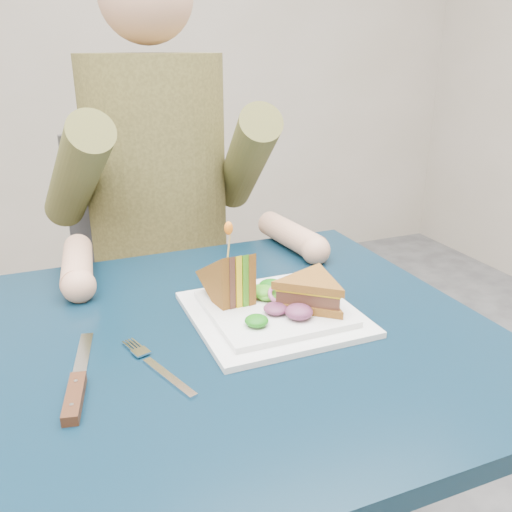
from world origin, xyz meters
name	(u,v)px	position (x,y,z in m)	size (l,w,h in m)	color
table	(247,371)	(0.00, 0.00, 0.65)	(0.75, 0.75, 0.73)	black
chair	(157,277)	(0.00, 0.69, 0.54)	(0.42, 0.40, 0.93)	#47474C
diner	(157,150)	(0.00, 0.58, 0.91)	(0.54, 0.59, 0.74)	brown
plate	(273,312)	(0.05, 0.02, 0.74)	(0.26, 0.26, 0.02)	white
sandwich_flat	(311,292)	(0.11, -0.01, 0.78)	(0.19, 0.19, 0.05)	brown
sandwich_upright	(230,282)	(0.00, 0.06, 0.78)	(0.08, 0.13, 0.13)	brown
fork	(158,368)	(-0.15, -0.06, 0.73)	(0.07, 0.18, 0.01)	silver
knife	(76,389)	(-0.26, -0.08, 0.74)	(0.06, 0.22, 0.02)	silver
toothpick	(229,245)	(0.00, 0.06, 0.85)	(0.00, 0.00, 0.06)	tan
toothpick_frill	(229,228)	(0.00, 0.06, 0.88)	(0.01, 0.01, 0.02)	orange
lettuce_spill	(274,297)	(0.06, 0.03, 0.76)	(0.15, 0.13, 0.02)	#337A14
onion_ring	(281,294)	(0.07, 0.02, 0.77)	(0.04, 0.04, 0.01)	#9E4C7A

